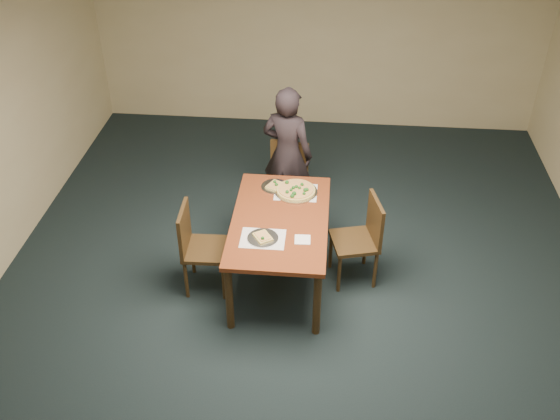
# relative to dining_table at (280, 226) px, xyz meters

# --- Properties ---
(ground) EXTENTS (8.00, 8.00, 0.00)m
(ground) POSITION_rel_dining_table_xyz_m (0.20, -0.59, -0.66)
(ground) COLOR black
(ground) RESTS_ON ground
(room_shell) EXTENTS (8.00, 8.00, 8.00)m
(room_shell) POSITION_rel_dining_table_xyz_m (0.20, -0.59, 1.08)
(room_shell) COLOR #C0B185
(room_shell) RESTS_ON ground
(dining_table) EXTENTS (0.90, 1.50, 0.75)m
(dining_table) POSITION_rel_dining_table_xyz_m (0.00, 0.00, 0.00)
(dining_table) COLOR #582411
(dining_table) RESTS_ON ground
(chair_far) EXTENTS (0.47, 0.47, 0.91)m
(chair_far) POSITION_rel_dining_table_xyz_m (-0.02, 1.07, -0.14)
(chair_far) COLOR black
(chair_far) RESTS_ON ground
(chair_left) EXTENTS (0.43, 0.43, 0.91)m
(chair_left) POSITION_rel_dining_table_xyz_m (-0.77, -0.15, -0.14)
(chair_left) COLOR black
(chair_left) RESTS_ON ground
(chair_right) EXTENTS (0.51, 0.51, 0.91)m
(chair_right) POSITION_rel_dining_table_xyz_m (0.79, 0.12, -0.14)
(chair_right) COLOR black
(chair_right) RESTS_ON ground
(diner) EXTENTS (0.65, 0.53, 1.56)m
(diner) POSITION_rel_dining_table_xyz_m (-0.02, 1.14, 0.12)
(diner) COLOR black
(diner) RESTS_ON ground
(placemat_main) EXTENTS (0.42, 0.32, 0.00)m
(placemat_main) POSITION_rel_dining_table_xyz_m (0.12, 0.46, 0.09)
(placemat_main) COLOR white
(placemat_main) RESTS_ON dining_table
(placemat_near) EXTENTS (0.40, 0.30, 0.00)m
(placemat_near) POSITION_rel_dining_table_xyz_m (-0.13, -0.31, 0.09)
(placemat_near) COLOR white
(placemat_near) RESTS_ON dining_table
(pizza_pan) EXTENTS (0.43, 0.43, 0.08)m
(pizza_pan) POSITION_rel_dining_table_xyz_m (0.12, 0.45, 0.12)
(pizza_pan) COLOR silver
(pizza_pan) RESTS_ON dining_table
(slice_plate_near) EXTENTS (0.28, 0.28, 0.06)m
(slice_plate_near) POSITION_rel_dining_table_xyz_m (-0.13, -0.32, 0.11)
(slice_plate_near) COLOR silver
(slice_plate_near) RESTS_ON dining_table
(slice_plate_far) EXTENTS (0.28, 0.28, 0.06)m
(slice_plate_far) POSITION_rel_dining_table_xyz_m (-0.10, 0.53, 0.10)
(slice_plate_far) COLOR silver
(slice_plate_far) RESTS_ON dining_table
(napkin) EXTENTS (0.15, 0.15, 0.01)m
(napkin) POSITION_rel_dining_table_xyz_m (0.23, -0.30, 0.09)
(napkin) COLOR white
(napkin) RESTS_ON dining_table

